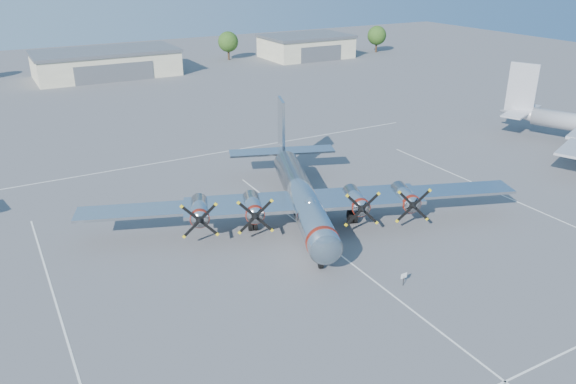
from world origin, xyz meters
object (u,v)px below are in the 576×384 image
main_bomber_b29 (300,218)px  info_placard (404,277)px  hangar_center (106,63)px  tree_east (228,42)px  tree_far_east (377,35)px  hangar_east (306,46)px

main_bomber_b29 → info_placard: 14.14m
hangar_center → info_placard: size_ratio=26.86×
tree_east → tree_far_east: (38.00, -8.00, 0.00)m
tree_east → tree_far_east: same height
hangar_center → main_bomber_b29: (0.59, -78.75, -2.71)m
hangar_east → main_bomber_b29: bearing=-121.1°
hangar_center → hangar_east: bearing=0.0°
tree_east → main_bomber_b29: bearing=-109.1°
hangar_east → tree_far_east: size_ratio=3.10×
hangar_center → hangar_east: size_ratio=1.39×
hangar_center → info_placard: bearing=-89.0°
hangar_east → tree_east: size_ratio=3.10×
hangar_east → main_bomber_b29: hangar_east is taller
hangar_east → tree_far_east: (20.00, -1.96, 1.51)m
hangar_east → tree_far_east: 20.15m
main_bomber_b29 → info_placard: (0.95, -14.08, 0.75)m
hangar_center → main_bomber_b29: 78.79m
main_bomber_b29 → info_placard: size_ratio=37.48×
main_bomber_b29 → info_placard: main_bomber_b29 is taller
main_bomber_b29 → hangar_center: bearing=110.3°
hangar_east → info_placard: 103.82m
main_bomber_b29 → tree_east: bearing=90.7°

